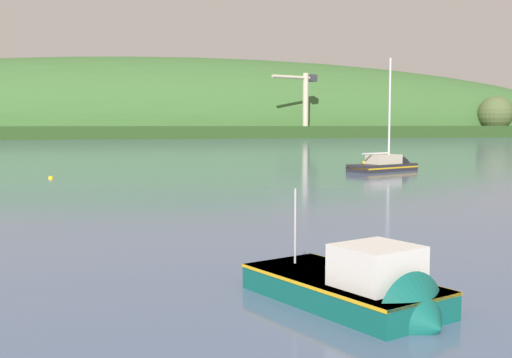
{
  "coord_description": "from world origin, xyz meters",
  "views": [
    {
      "loc": [
        -6.86,
        -1.64,
        4.62
      ],
      "look_at": [
        -0.8,
        33.72,
        1.47
      ],
      "focal_mm": 44.59,
      "sensor_mm": 36.0,
      "label": 1
    }
  ],
  "objects_px": {
    "sailboat_midwater_white": "(389,169)",
    "fishing_boat_moored": "(360,297)",
    "dockside_crane": "(304,106)",
    "mooring_buoy_foreground": "(51,178)",
    "mooring_buoy_midchannel": "(365,163)"
  },
  "relations": [
    {
      "from": "dockside_crane",
      "to": "fishing_boat_moored",
      "type": "height_order",
      "value": "dockside_crane"
    },
    {
      "from": "mooring_buoy_midchannel",
      "to": "mooring_buoy_foreground",
      "type": "bearing_deg",
      "value": -155.5
    },
    {
      "from": "fishing_boat_moored",
      "to": "mooring_buoy_midchannel",
      "type": "relative_size",
      "value": 9.7
    },
    {
      "from": "sailboat_midwater_white",
      "to": "mooring_buoy_foreground",
      "type": "distance_m",
      "value": 31.64
    },
    {
      "from": "dockside_crane",
      "to": "mooring_buoy_foreground",
      "type": "bearing_deg",
      "value": 43.04
    },
    {
      "from": "dockside_crane",
      "to": "mooring_buoy_foreground",
      "type": "relative_size",
      "value": 38.21
    },
    {
      "from": "fishing_boat_moored",
      "to": "mooring_buoy_midchannel",
      "type": "height_order",
      "value": "fishing_boat_moored"
    },
    {
      "from": "dockside_crane",
      "to": "sailboat_midwater_white",
      "type": "distance_m",
      "value": 137.66
    },
    {
      "from": "sailboat_midwater_white",
      "to": "fishing_boat_moored",
      "type": "xyz_separation_m",
      "value": [
        -18.19,
        -44.2,
        0.11
      ]
    },
    {
      "from": "sailboat_midwater_white",
      "to": "mooring_buoy_foreground",
      "type": "xyz_separation_m",
      "value": [
        -31.42,
        -3.71,
        -0.19
      ]
    },
    {
      "from": "dockside_crane",
      "to": "mooring_buoy_midchannel",
      "type": "relative_size",
      "value": 30.92
    },
    {
      "from": "dockside_crane",
      "to": "sailboat_midwater_white",
      "type": "height_order",
      "value": "dockside_crane"
    },
    {
      "from": "sailboat_midwater_white",
      "to": "fishing_boat_moored",
      "type": "relative_size",
      "value": 1.94
    },
    {
      "from": "fishing_boat_moored",
      "to": "sailboat_midwater_white",
      "type": "bearing_deg",
      "value": 132.09
    },
    {
      "from": "dockside_crane",
      "to": "fishing_boat_moored",
      "type": "xyz_separation_m",
      "value": [
        -43.41,
        -179.17,
        -9.81
      ]
    }
  ]
}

